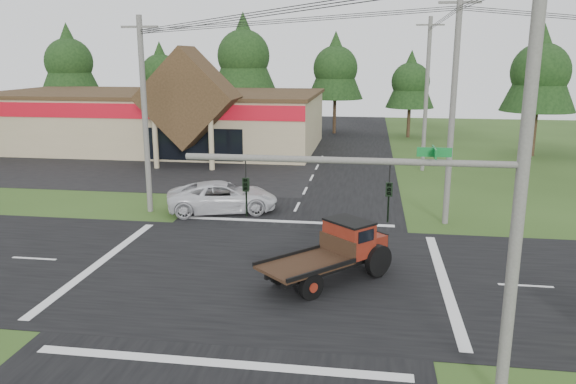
# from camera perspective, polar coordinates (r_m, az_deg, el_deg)

# --- Properties ---
(ground) EXTENTS (120.00, 120.00, 0.00)m
(ground) POSITION_cam_1_polar(r_m,az_deg,el_deg) (22.75, -2.40, -8.11)
(ground) COLOR #2A4318
(ground) RESTS_ON ground
(road_ns) EXTENTS (12.00, 120.00, 0.02)m
(road_ns) POSITION_cam_1_polar(r_m,az_deg,el_deg) (22.75, -2.40, -8.08)
(road_ns) COLOR black
(road_ns) RESTS_ON ground
(road_ew) EXTENTS (120.00, 12.00, 0.02)m
(road_ew) POSITION_cam_1_polar(r_m,az_deg,el_deg) (22.75, -2.40, -8.08)
(road_ew) COLOR black
(road_ew) RESTS_ON ground
(parking_apron) EXTENTS (28.00, 14.00, 0.02)m
(parking_apron) POSITION_cam_1_polar(r_m,az_deg,el_deg) (44.44, -15.71, 2.22)
(parking_apron) COLOR black
(parking_apron) RESTS_ON ground
(cvs_building) EXTENTS (30.40, 18.20, 9.19)m
(cvs_building) POSITION_cam_1_polar(r_m,az_deg,el_deg) (54.34, -13.05, 7.33)
(cvs_building) COLOR tan
(cvs_building) RESTS_ON ground
(traffic_signal_mast) EXTENTS (8.12, 0.24, 7.00)m
(traffic_signal_mast) POSITION_cam_1_polar(r_m,az_deg,el_deg) (13.96, 15.49, -3.52)
(traffic_signal_mast) COLOR #595651
(traffic_signal_mast) RESTS_ON ground
(utility_pole_nr) EXTENTS (2.00, 0.30, 11.00)m
(utility_pole_nr) POSITION_cam_1_polar(r_m,az_deg,el_deg) (13.98, 22.66, 1.08)
(utility_pole_nr) COLOR #595651
(utility_pole_nr) RESTS_ON ground
(utility_pole_nw) EXTENTS (2.00, 0.30, 10.50)m
(utility_pole_nw) POSITION_cam_1_polar(r_m,az_deg,el_deg) (31.31, -14.35, 7.65)
(utility_pole_nw) COLOR #595651
(utility_pole_nw) RESTS_ON ground
(utility_pole_ne) EXTENTS (2.00, 0.30, 11.50)m
(utility_pole_ne) POSITION_cam_1_polar(r_m,az_deg,el_deg) (29.14, 16.39, 8.10)
(utility_pole_ne) COLOR #595651
(utility_pole_ne) RESTS_ON ground
(utility_pole_n) EXTENTS (2.00, 0.30, 11.20)m
(utility_pole_n) POSITION_cam_1_polar(r_m,az_deg,el_deg) (43.02, 13.88, 9.67)
(utility_pole_n) COLOR #595651
(utility_pole_n) RESTS_ON ground
(tree_row_a) EXTENTS (6.72, 6.72, 12.12)m
(tree_row_a) POSITION_cam_1_polar(r_m,az_deg,el_deg) (69.62, -21.39, 12.42)
(tree_row_a) COLOR #332316
(tree_row_a) RESTS_ON ground
(tree_row_b) EXTENTS (5.60, 5.60, 10.10)m
(tree_row_b) POSITION_cam_1_polar(r_m,az_deg,el_deg) (67.21, -12.83, 11.84)
(tree_row_b) COLOR #332316
(tree_row_b) RESTS_ON ground
(tree_row_c) EXTENTS (7.28, 7.28, 13.13)m
(tree_row_c) POSITION_cam_1_polar(r_m,az_deg,el_deg) (63.32, -4.54, 13.87)
(tree_row_c) COLOR #332316
(tree_row_c) RESTS_ON ground
(tree_row_d) EXTENTS (6.16, 6.16, 11.11)m
(tree_row_d) POSITION_cam_1_polar(r_m,az_deg,el_deg) (62.89, 4.84, 12.64)
(tree_row_d) COLOR #332316
(tree_row_d) RESTS_ON ground
(tree_row_e) EXTENTS (5.04, 5.04, 9.09)m
(tree_row_e) POSITION_cam_1_polar(r_m,az_deg,el_deg) (60.93, 12.36, 11.08)
(tree_row_e) COLOR #332316
(tree_row_e) RESTS_ON ground
(tree_side_ne) EXTENTS (6.16, 6.16, 11.11)m
(tree_side_ne) POSITION_cam_1_polar(r_m,az_deg,el_deg) (52.66, 24.29, 11.33)
(tree_side_ne) COLOR #332316
(tree_side_ne) RESTS_ON ground
(antique_flatbed_truck) EXTENTS (5.27, 5.39, 2.28)m
(antique_flatbed_truck) POSITION_cam_1_polar(r_m,az_deg,el_deg) (21.48, 4.08, -6.22)
(antique_flatbed_truck) COLOR #62190E
(antique_flatbed_truck) RESTS_ON ground
(white_pickup) EXTENTS (6.59, 4.44, 1.68)m
(white_pickup) POSITION_cam_1_polar(r_m,az_deg,el_deg) (31.26, -6.65, -0.50)
(white_pickup) COLOR silver
(white_pickup) RESTS_ON ground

